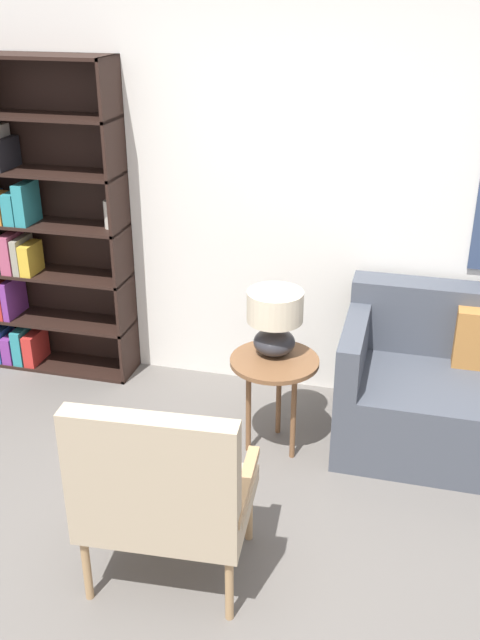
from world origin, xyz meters
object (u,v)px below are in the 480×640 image
at_px(bookshelf, 26,229).
at_px(side_table, 274,370).
at_px(armchair, 161,490).
at_px(table_lamp, 275,318).

xyz_separation_m(bookshelf, side_table, (1.76, -0.58, -0.48)).
xyz_separation_m(bookshelf, armchair, (1.53, -1.72, -0.45)).
bearing_deg(side_table, bookshelf, 161.90).
bearing_deg(armchair, table_lamp, 79.89).
height_order(armchair, side_table, armchair).
relative_size(bookshelf, table_lamp, 5.54).
relative_size(bookshelf, armchair, 2.15).
distance_m(bookshelf, side_table, 1.92).
bearing_deg(side_table, armchair, -101.48).
bearing_deg(bookshelf, table_lamp, -16.36).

